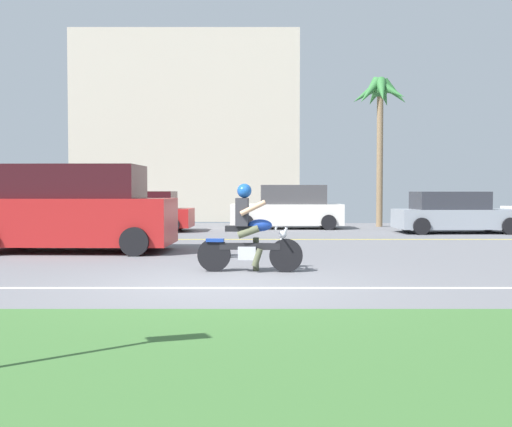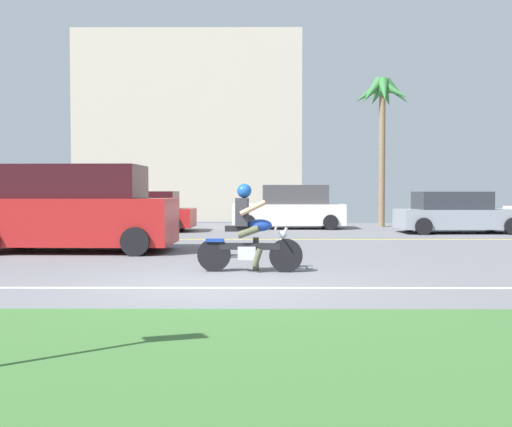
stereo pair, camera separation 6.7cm
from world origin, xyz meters
The scene contains 13 objects.
ground centered at (0.00, 3.00, -0.02)m, with size 56.00×30.00×0.04m, color slate.
grass_median centered at (0.00, -4.10, 0.03)m, with size 56.00×3.80×0.06m, color #3D6B33.
lane_line_near centered at (0.00, -0.29, 0.00)m, with size 50.40×0.12×0.01m, color silver.
lane_line_far centered at (0.00, 8.77, 0.00)m, with size 50.40×0.12×0.01m, color yellow.
motorcyclist centered at (0.46, 1.53, 0.66)m, with size 1.86×0.61×1.56m.
suv_nearby centered at (-3.75, 5.18, 0.98)m, with size 4.85×2.32×2.03m.
parked_car_0 centered at (-8.27, 13.29, 0.73)m, with size 3.91×1.97×1.58m.
parked_car_1 centered at (-3.66, 12.46, 0.67)m, with size 4.14×2.00×1.42m.
parked_car_2 centered at (1.80, 13.97, 0.76)m, with size 4.20×1.83×1.65m.
parked_car_3 centered at (7.33, 11.62, 0.66)m, with size 4.12×2.06×1.40m.
palm_tree_0 centered at (5.51, 15.24, 4.95)m, with size 2.36×2.36×5.92m.
motorcyclist_distant centered at (-6.66, 7.99, 0.57)m, with size 1.34×1.03×1.35m.
building_far centered at (-2.72, 21.00, 4.44)m, with size 10.61×4.00×8.89m, color beige.
Camera 2 is at (0.65, -9.29, 1.43)m, focal length 43.22 mm.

